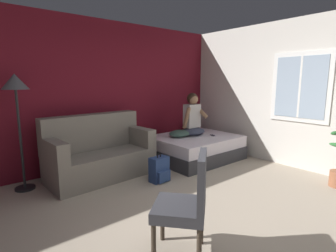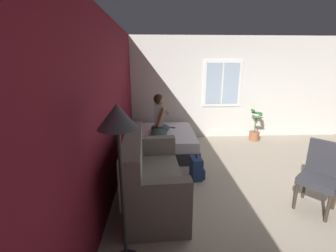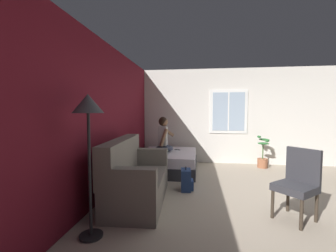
{
  "view_description": "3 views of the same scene",
  "coord_description": "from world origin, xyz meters",
  "px_view_note": "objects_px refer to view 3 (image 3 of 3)",
  "views": [
    {
      "loc": [
        -2.05,
        -1.72,
        1.6
      ],
      "look_at": [
        0.81,
        1.74,
        0.82
      ],
      "focal_mm": 28.0,
      "sensor_mm": 36.0,
      "label": 1
    },
    {
      "loc": [
        -3.25,
        2.15,
        2.04
      ],
      "look_at": [
        1.12,
        1.94,
        0.79
      ],
      "focal_mm": 24.0,
      "sensor_mm": 36.0,
      "label": 2
    },
    {
      "loc": [
        -3.78,
        1.23,
        1.51
      ],
      "look_at": [
        1.0,
        1.89,
        1.18
      ],
      "focal_mm": 24.0,
      "sensor_mm": 36.0,
      "label": 3
    }
  ],
  "objects_px": {
    "throw_pillow": "(161,151)",
    "cell_phone": "(177,150)",
    "bed": "(168,161)",
    "floor_lamp": "(88,117)",
    "side_chair": "(298,181)",
    "couch": "(134,178)",
    "backpack": "(186,180)",
    "person_seated": "(164,137)",
    "potted_plant": "(263,156)"
  },
  "relations": [
    {
      "from": "bed",
      "to": "couch",
      "type": "distance_m",
      "value": 2.0
    },
    {
      "from": "backpack",
      "to": "floor_lamp",
      "type": "height_order",
      "value": "floor_lamp"
    },
    {
      "from": "person_seated",
      "to": "throw_pillow",
      "type": "xyz_separation_m",
      "value": [
        -0.34,
        0.02,
        -0.29
      ]
    },
    {
      "from": "couch",
      "to": "floor_lamp",
      "type": "xyz_separation_m",
      "value": [
        -1.1,
        0.22,
        1.04
      ]
    },
    {
      "from": "bed",
      "to": "cell_phone",
      "type": "xyz_separation_m",
      "value": [
        0.31,
        -0.2,
        0.25
      ]
    },
    {
      "from": "bed",
      "to": "person_seated",
      "type": "xyz_separation_m",
      "value": [
        0.04,
        0.12,
        0.6
      ]
    },
    {
      "from": "couch",
      "to": "person_seated",
      "type": "relative_size",
      "value": 1.99
    },
    {
      "from": "backpack",
      "to": "throw_pillow",
      "type": "relative_size",
      "value": 0.95
    },
    {
      "from": "potted_plant",
      "to": "side_chair",
      "type": "bearing_deg",
      "value": 173.61
    },
    {
      "from": "couch",
      "to": "floor_lamp",
      "type": "relative_size",
      "value": 1.02
    },
    {
      "from": "bed",
      "to": "couch",
      "type": "relative_size",
      "value": 0.98
    },
    {
      "from": "person_seated",
      "to": "cell_phone",
      "type": "relative_size",
      "value": 6.08
    },
    {
      "from": "throw_pillow",
      "to": "cell_phone",
      "type": "bearing_deg",
      "value": -29.14
    },
    {
      "from": "person_seated",
      "to": "potted_plant",
      "type": "relative_size",
      "value": 1.03
    },
    {
      "from": "floor_lamp",
      "to": "throw_pillow",
      "type": "bearing_deg",
      "value": -7.77
    },
    {
      "from": "person_seated",
      "to": "bed",
      "type": "bearing_deg",
      "value": -107.39
    },
    {
      "from": "side_chair",
      "to": "floor_lamp",
      "type": "relative_size",
      "value": 0.58
    },
    {
      "from": "backpack",
      "to": "throw_pillow",
      "type": "xyz_separation_m",
      "value": [
        1.04,
        0.66,
        0.36
      ]
    },
    {
      "from": "cell_phone",
      "to": "side_chair",
      "type": "bearing_deg",
      "value": 63.23
    },
    {
      "from": "person_seated",
      "to": "backpack",
      "type": "xyz_separation_m",
      "value": [
        -1.37,
        -0.65,
        -0.64
      ]
    },
    {
      "from": "couch",
      "to": "potted_plant",
      "type": "relative_size",
      "value": 2.05
    },
    {
      "from": "person_seated",
      "to": "backpack",
      "type": "relative_size",
      "value": 1.91
    },
    {
      "from": "cell_phone",
      "to": "floor_lamp",
      "type": "height_order",
      "value": "floor_lamp"
    },
    {
      "from": "floor_lamp",
      "to": "potted_plant",
      "type": "distance_m",
      "value": 4.88
    },
    {
      "from": "cell_phone",
      "to": "bed",
      "type": "bearing_deg",
      "value": -6.35
    },
    {
      "from": "person_seated",
      "to": "backpack",
      "type": "bearing_deg",
      "value": -154.82
    },
    {
      "from": "side_chair",
      "to": "cell_phone",
      "type": "distance_m",
      "value": 3.2
    },
    {
      "from": "couch",
      "to": "floor_lamp",
      "type": "distance_m",
      "value": 1.53
    },
    {
      "from": "throw_pillow",
      "to": "potted_plant",
      "type": "height_order",
      "value": "potted_plant"
    },
    {
      "from": "couch",
      "to": "cell_phone",
      "type": "relative_size",
      "value": 12.09
    },
    {
      "from": "bed",
      "to": "cell_phone",
      "type": "bearing_deg",
      "value": -32.78
    },
    {
      "from": "couch",
      "to": "cell_phone",
      "type": "height_order",
      "value": "couch"
    },
    {
      "from": "person_seated",
      "to": "cell_phone",
      "type": "xyz_separation_m",
      "value": [
        0.27,
        -0.32,
        -0.35
      ]
    },
    {
      "from": "couch",
      "to": "backpack",
      "type": "distance_m",
      "value": 1.06
    },
    {
      "from": "side_chair",
      "to": "backpack",
      "type": "distance_m",
      "value": 1.86
    },
    {
      "from": "side_chair",
      "to": "throw_pillow",
      "type": "xyz_separation_m",
      "value": [
        1.95,
        2.25,
        0.02
      ]
    },
    {
      "from": "throw_pillow",
      "to": "couch",
      "type": "bearing_deg",
      "value": 174.43
    },
    {
      "from": "person_seated",
      "to": "cell_phone",
      "type": "distance_m",
      "value": 0.55
    },
    {
      "from": "throw_pillow",
      "to": "cell_phone",
      "type": "height_order",
      "value": "throw_pillow"
    },
    {
      "from": "bed",
      "to": "person_seated",
      "type": "relative_size",
      "value": 1.94
    },
    {
      "from": "floor_lamp",
      "to": "backpack",
      "type": "bearing_deg",
      "value": -30.96
    },
    {
      "from": "side_chair",
      "to": "throw_pillow",
      "type": "height_order",
      "value": "side_chair"
    },
    {
      "from": "person_seated",
      "to": "floor_lamp",
      "type": "height_order",
      "value": "floor_lamp"
    },
    {
      "from": "floor_lamp",
      "to": "potted_plant",
      "type": "height_order",
      "value": "floor_lamp"
    },
    {
      "from": "bed",
      "to": "floor_lamp",
      "type": "relative_size",
      "value": 1.0
    },
    {
      "from": "couch",
      "to": "throw_pillow",
      "type": "bearing_deg",
      "value": -5.57
    },
    {
      "from": "side_chair",
      "to": "potted_plant",
      "type": "distance_m",
      "value": 2.92
    },
    {
      "from": "throw_pillow",
      "to": "potted_plant",
      "type": "distance_m",
      "value": 2.76
    },
    {
      "from": "couch",
      "to": "cell_phone",
      "type": "distance_m",
      "value": 2.34
    },
    {
      "from": "person_seated",
      "to": "side_chair",
      "type": "bearing_deg",
      "value": -135.68
    }
  ]
}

